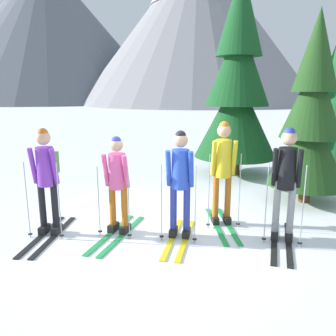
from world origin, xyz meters
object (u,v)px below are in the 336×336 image
Objects in this scene: skier_in_yellow at (223,168)px; pine_tree_near at (311,118)px; skier_in_purple at (46,175)px; skier_in_blue at (180,178)px; pine_tree_far at (237,85)px; skier_in_pink at (117,182)px; skier_in_black at (286,178)px.

skier_in_yellow is 2.49m from pine_tree_near.
skier_in_yellow reaches higher than skier_in_purple.
skier_in_blue is 0.95m from skier_in_yellow.
pine_tree_near reaches higher than skier_in_blue.
pine_tree_far reaches higher than skier_in_yellow.
pine_tree_far is (1.26, 3.63, 1.48)m from skier_in_yellow.
pine_tree_far reaches higher than skier_in_purple.
skier_in_black reaches higher than skier_in_pink.
pine_tree_far is (4.25, 3.79, 1.50)m from skier_in_purple.
skier_in_black is at bearing -8.88° from skier_in_purple.
pine_tree_near is at bearing 18.30° from skier_in_pink.
pine_tree_near reaches higher than skier_in_purple.
skier_in_blue is 3.41m from pine_tree_near.
pine_tree_near is at bearing 28.00° from skier_in_blue.
skier_in_pink is 1.06m from skier_in_blue.
skier_in_pink is 0.93× the size of skier_in_black.
skier_in_purple is 5.89m from pine_tree_far.
skier_in_yellow is 1.11m from skier_in_black.
pine_tree_far is at bearing 63.15° from skier_in_blue.
skier_in_yellow reaches higher than skier_in_black.
skier_in_blue is 0.32× the size of pine_tree_far.
pine_tree_far reaches higher than skier_in_pink.
skier_in_pink is 1.86m from skier_in_yellow.
skier_in_pink is 0.43× the size of pine_tree_near.
skier_in_yellow is (2.99, 0.16, 0.02)m from skier_in_purple.
pine_tree_near is 0.72× the size of pine_tree_far.
pine_tree_far is at bearing 51.21° from skier_in_pink.
skier_in_yellow is at bearing 7.18° from skier_in_pink.
skier_in_blue is (2.17, -0.32, -0.01)m from skier_in_purple.
skier_in_yellow is (1.84, 0.23, 0.15)m from skier_in_pink.
skier_in_pink is at bearing -128.79° from pine_tree_far.
skier_in_blue is 0.95× the size of skier_in_yellow.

